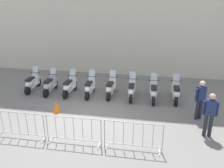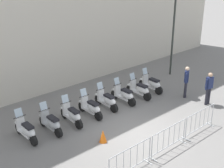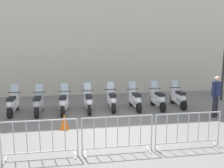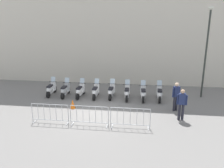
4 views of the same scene
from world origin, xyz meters
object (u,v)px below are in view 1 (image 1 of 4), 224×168
(barrier_segment_2, at_px, (133,136))
(officer_near_row_end, at_px, (210,113))
(motorcycle_0, at_px, (32,83))
(motorcycle_1, at_px, (50,85))
(motorcycle_6, at_px, (153,92))
(motorcycle_7, at_px, (176,92))
(barrier_segment_1, at_px, (74,131))
(motorcycle_4, at_px, (111,88))
(barrier_segment_0, at_px, (19,126))
(motorcycle_5, at_px, (132,90))
(officer_mid_plaza, at_px, (200,98))
(motorcycle_2, at_px, (69,86))
(traffic_cone, at_px, (56,107))
(motorcycle_3, at_px, (90,87))

(barrier_segment_2, relative_size, officer_near_row_end, 1.14)
(motorcycle_0, relative_size, motorcycle_1, 1.00)
(motorcycle_6, height_order, motorcycle_7, same)
(motorcycle_6, relative_size, barrier_segment_1, 0.87)
(motorcycle_4, height_order, barrier_segment_0, motorcycle_4)
(motorcycle_5, height_order, motorcycle_7, same)
(barrier_segment_0, relative_size, officer_mid_plaza, 1.14)
(barrier_segment_1, bearing_deg, motorcycle_1, 132.16)
(motorcycle_2, height_order, barrier_segment_1, motorcycle_2)
(barrier_segment_2, xyz_separation_m, traffic_cone, (-3.92, 1.54, -0.25))
(motorcycle_4, distance_m, motorcycle_6, 2.19)
(motorcycle_4, bearing_deg, motorcycle_7, 8.65)
(motorcycle_3, xyz_separation_m, officer_mid_plaza, (5.36, -0.77, 0.53))
(barrier_segment_1, xyz_separation_m, officer_mid_plaza, (4.14, 3.31, 0.46))
(motorcycle_5, height_order, motorcycle_6, same)
(barrier_segment_0, relative_size, traffic_cone, 3.58)
(motorcycle_7, distance_m, barrier_segment_1, 5.75)
(motorcycle_5, height_order, barrier_segment_2, motorcycle_5)
(barrier_segment_2, height_order, officer_mid_plaza, officer_mid_plaza)
(motorcycle_3, bearing_deg, officer_mid_plaza, -8.15)
(motorcycle_1, distance_m, traffic_cone, 2.38)
(motorcycle_0, relative_size, motorcycle_5, 1.00)
(motorcycle_2, xyz_separation_m, barrier_segment_1, (2.29, -3.89, 0.07))
(motorcycle_7, bearing_deg, officer_mid_plaza, -55.15)
(officer_near_row_end, xyz_separation_m, traffic_cone, (-6.33, -0.18, -0.71))
(motorcycle_0, bearing_deg, motorcycle_4, 9.24)
(motorcycle_0, relative_size, barrier_segment_0, 0.87)
(motorcycle_7, height_order, barrier_segment_1, motorcycle_7)
(motorcycle_7, distance_m, traffic_cone, 5.77)
(motorcycle_6, bearing_deg, motorcycle_7, 15.24)
(motorcycle_2, height_order, barrier_segment_0, motorcycle_2)
(motorcycle_1, distance_m, motorcycle_4, 3.27)
(motorcycle_0, relative_size, traffic_cone, 3.12)
(motorcycle_7, bearing_deg, officer_near_row_end, -63.58)
(motorcycle_2, distance_m, officer_mid_plaza, 6.48)
(motorcycle_3, bearing_deg, motorcycle_2, -169.75)
(motorcycle_0, relative_size, officer_near_row_end, 0.99)
(motorcycle_3, bearing_deg, motorcycle_0, -172.69)
(motorcycle_4, relative_size, motorcycle_7, 1.00)
(motorcycle_4, bearing_deg, motorcycle_2, -167.36)
(motorcycle_3, xyz_separation_m, barrier_segment_2, (3.27, -3.75, 0.07))
(motorcycle_3, height_order, barrier_segment_0, motorcycle_3)
(motorcycle_3, height_order, officer_mid_plaza, officer_mid_plaza)
(motorcycle_2, height_order, motorcycle_6, same)
(motorcycle_6, bearing_deg, motorcycle_4, -174.63)
(barrier_segment_0, xyz_separation_m, officer_mid_plaza, (6.20, 3.65, 0.46))
(motorcycle_5, bearing_deg, officer_near_row_end, -34.24)
(motorcycle_6, xyz_separation_m, barrier_segment_2, (0.03, -4.24, 0.07))
(motorcycle_3, height_order, traffic_cone, motorcycle_3)
(motorcycle_0, height_order, officer_mid_plaza, officer_mid_plaza)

